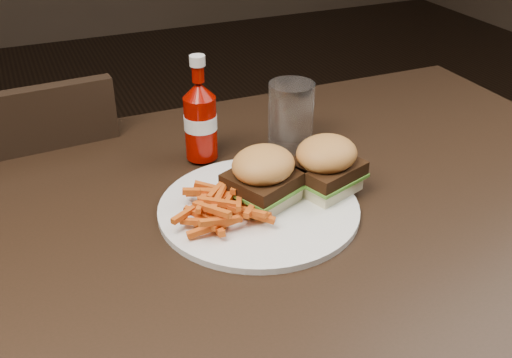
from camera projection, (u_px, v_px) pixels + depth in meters
name	position (u px, v px, depth m)	size (l,w,h in m)	color
dining_table	(285.00, 210.00, 0.93)	(1.20, 0.80, 0.04)	black
chair_far	(27.00, 248.00, 1.34)	(0.41, 0.41, 0.04)	black
plate	(259.00, 208.00, 0.89)	(0.30, 0.30, 0.01)	white
sandwich_half_a	(263.00, 194.00, 0.89)	(0.09, 0.08, 0.02)	beige
sandwich_half_b	(325.00, 183.00, 0.92)	(0.09, 0.08, 0.02)	beige
fries_pile	(220.00, 202.00, 0.85)	(0.11, 0.11, 0.04)	#C1471D
ketchup_bottle	(201.00, 128.00, 1.00)	(0.05, 0.05, 0.11)	#7F0700
tumbler	(291.00, 117.00, 1.05)	(0.08, 0.08, 0.13)	white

